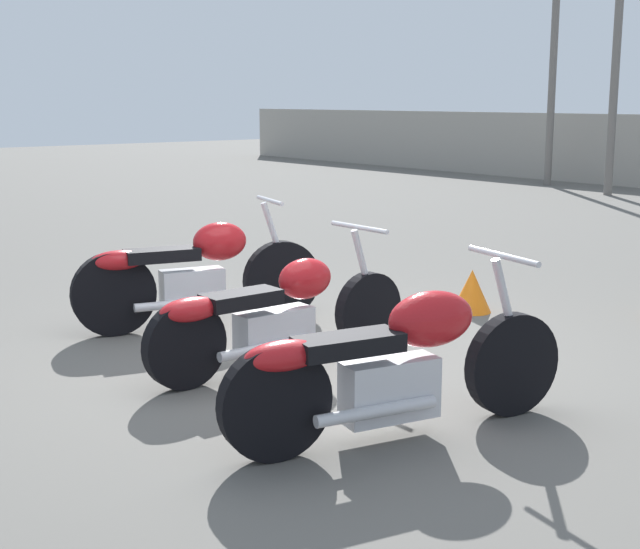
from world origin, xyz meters
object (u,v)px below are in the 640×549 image
(traffic_cone_near, at_px, (472,291))
(motorcycle_slot_1, at_px, (276,315))
(motorcycle_slot_2, at_px, (395,363))
(motorcycle_slot_0, at_px, (195,274))

(traffic_cone_near, bearing_deg, motorcycle_slot_1, -82.57)
(motorcycle_slot_2, height_order, traffic_cone_near, motorcycle_slot_2)
(motorcycle_slot_2, distance_m, traffic_cone_near, 3.13)
(motorcycle_slot_1, height_order, traffic_cone_near, motorcycle_slot_1)
(motorcycle_slot_2, relative_size, traffic_cone_near, 5.62)
(motorcycle_slot_0, relative_size, motorcycle_slot_1, 0.95)
(motorcycle_slot_2, bearing_deg, traffic_cone_near, 136.15)
(motorcycle_slot_1, bearing_deg, motorcycle_slot_2, -9.19)
(motorcycle_slot_1, distance_m, traffic_cone_near, 2.36)
(motorcycle_slot_0, xyz_separation_m, motorcycle_slot_2, (2.81, -0.38, -0.02))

